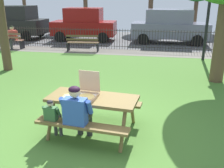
# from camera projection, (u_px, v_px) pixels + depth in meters

# --- Properties ---
(ground) EXTENTS (28.00, 12.41, 0.02)m
(ground) POSITION_uv_depth(u_px,v_px,m) (109.00, 91.00, 7.59)
(ground) COLOR #4A792F
(cobblestone_walkway) EXTENTS (28.00, 1.40, 0.01)m
(cobblestone_walkway) POSITION_uv_depth(u_px,v_px,m) (130.00, 53.00, 12.70)
(cobblestone_walkway) COLOR slate
(street_asphalt) EXTENTS (28.00, 6.84, 0.01)m
(street_asphalt) POSITION_uv_depth(u_px,v_px,m) (137.00, 39.00, 16.53)
(street_asphalt) COLOR #515154
(picnic_table_foreground) EXTENTS (1.94, 1.65, 0.79)m
(picnic_table_foreground) POSITION_uv_depth(u_px,v_px,m) (93.00, 105.00, 5.17)
(picnic_table_foreground) COLOR brown
(picnic_table_foreground) RESTS_ON ground
(pizza_box_open) EXTENTS (0.50, 0.53, 0.50)m
(pizza_box_open) POSITION_uv_depth(u_px,v_px,m) (87.00, 92.00, 5.10)
(pizza_box_open) COLOR tan
(pizza_box_open) RESTS_ON picnic_table_foreground
(pizza_slice_on_table) EXTENTS (0.24, 0.29, 0.02)m
(pizza_slice_on_table) POSITION_uv_depth(u_px,v_px,m) (69.00, 94.00, 5.22)
(pizza_slice_on_table) COLOR #ECD26F
(pizza_slice_on_table) RESTS_ON picnic_table_foreground
(adult_at_table) EXTENTS (0.63, 0.62, 1.19)m
(adult_at_table) POSITION_uv_depth(u_px,v_px,m) (77.00, 112.00, 4.72)
(adult_at_table) COLOR #343434
(adult_at_table) RESTS_ON ground
(child_at_table) EXTENTS (0.36, 0.35, 0.87)m
(child_at_table) POSITION_uv_depth(u_px,v_px,m) (53.00, 116.00, 4.87)
(child_at_table) COLOR #454545
(child_at_table) RESTS_ON ground
(iron_fence_streetside) EXTENTS (21.04, 0.03, 1.07)m
(iron_fence_streetside) POSITION_uv_depth(u_px,v_px,m) (132.00, 39.00, 13.17)
(iron_fence_streetside) COLOR #2D2823
(iron_fence_streetside) RESTS_ON ground
(park_bench_left) EXTENTS (1.61, 0.51, 0.85)m
(park_bench_left) POSITION_uv_depth(u_px,v_px,m) (8.00, 41.00, 13.54)
(park_bench_left) COLOR brown
(park_bench_left) RESTS_ON ground
(park_bench_center) EXTENTS (1.63, 0.60, 0.85)m
(park_bench_center) POSITION_uv_depth(u_px,v_px,m) (83.00, 43.00, 12.84)
(park_bench_center) COLOR brown
(park_bench_center) RESTS_ON ground
(person_on_park_bench) EXTENTS (0.61, 0.59, 1.19)m
(person_on_park_bench) POSITION_uv_depth(u_px,v_px,m) (12.00, 36.00, 13.44)
(person_on_park_bench) COLOR #393939
(person_on_park_bench) RESTS_ON ground
(lamp_post_walkway) EXTENTS (0.28, 0.28, 3.86)m
(lamp_post_walkway) POSITION_uv_depth(u_px,v_px,m) (209.00, 4.00, 10.45)
(lamp_post_walkway) COLOR black
(lamp_post_walkway) RESTS_ON ground
(parked_car_far_left) EXTENTS (4.67, 2.10, 2.08)m
(parked_car_far_left) POSITION_uv_depth(u_px,v_px,m) (11.00, 21.00, 16.66)
(parked_car_far_left) COLOR black
(parked_car_far_left) RESTS_ON ground
(parked_car_left) EXTENTS (3.97, 1.96, 1.98)m
(parked_car_left) POSITION_uv_depth(u_px,v_px,m) (84.00, 24.00, 15.84)
(parked_car_left) COLOR maroon
(parked_car_left) RESTS_ON ground
(parked_car_center) EXTENTS (4.41, 1.92, 1.94)m
(parked_car_center) POSITION_uv_depth(u_px,v_px,m) (170.00, 26.00, 14.96)
(parked_car_center) COLOR slate
(parked_car_center) RESTS_ON ground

